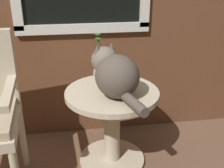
# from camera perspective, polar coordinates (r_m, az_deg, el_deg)

# --- Properties ---
(wicker_side_table) EXTENTS (0.62, 0.62, 0.57)m
(wicker_side_table) POSITION_cam_1_polar(r_m,az_deg,el_deg) (1.91, 0.00, -6.20)
(wicker_side_table) COLOR beige
(wicker_side_table) RESTS_ON ground_plane
(cat) EXTENTS (0.34, 0.61, 0.29)m
(cat) POSITION_cam_1_polar(r_m,az_deg,el_deg) (1.73, 0.58, 2.22)
(cat) COLOR brown
(cat) RESTS_ON wicker_side_table
(pewter_vase_with_ivy) EXTENTS (0.13, 0.13, 0.34)m
(pewter_vase_with_ivy) POSITION_cam_1_polar(r_m,az_deg,el_deg) (1.91, -1.93, 2.89)
(pewter_vase_with_ivy) COLOR #99999E
(pewter_vase_with_ivy) RESTS_ON wicker_side_table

